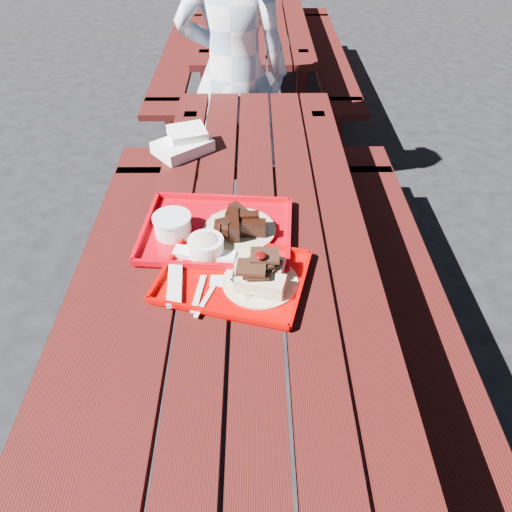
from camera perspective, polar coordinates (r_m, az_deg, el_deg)
name	(u,v)px	position (r m, az deg, el deg)	size (l,w,h in m)	color
ground	(256,381)	(2.16, -0.03, -14.14)	(60.00, 60.00, 0.00)	black
picnic_table_near	(256,285)	(1.73, -0.03, -3.32)	(1.41, 2.40, 0.75)	#420D0C
picnic_table_far	(253,34)	(4.22, -0.30, 24.00)	(1.41, 2.40, 0.75)	#420D0C
near_tray	(235,268)	(1.46, -2.47, -1.36)	(0.48, 0.42, 0.13)	#BD0000
far_tray	(214,230)	(1.62, -4.82, 3.01)	(0.51, 0.41, 0.08)	#B7000D
white_cloth	(184,143)	(2.11, -8.23, 12.67)	(0.27, 0.26, 0.09)	white
person	(234,74)	(2.76, -2.58, 20.03)	(0.58, 0.38, 1.59)	#9AB5D2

